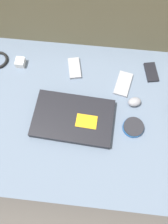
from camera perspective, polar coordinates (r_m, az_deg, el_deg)
The scene contains 10 objects.
ground_plane at distance 1.11m, azimuth 0.00°, elevation -3.09°, with size 8.00×8.00×0.00m, color #4C4742.
couch_seat at distance 1.05m, azimuth 0.00°, elevation -1.85°, with size 1.17×0.77×0.14m.
couch_backrest at distance 1.19m, azimuth 2.72°, elevation 23.28°, with size 1.17×0.20×0.45m.
laptop at distance 0.96m, azimuth -2.83°, elevation -1.66°, with size 0.36×0.24×0.03m.
computer_mouse at distance 1.01m, azimuth 13.05°, elevation 2.59°, with size 0.07×0.06×0.04m.
speaker_puck at distance 0.97m, azimuth 12.76°, elevation -3.89°, with size 0.09×0.09×0.02m.
phone_silver at distance 1.06m, azimuth 10.21°, elevation 7.27°, with size 0.09×0.14×0.01m.
phone_black at distance 1.13m, azimuth 17.15°, elevation 9.91°, with size 0.07×0.11×0.01m.
phone_small at distance 1.09m, azimuth -2.50°, elevation 11.38°, with size 0.08×0.12×0.01m.
charger_brick at distance 1.14m, azimuth -16.29°, elevation 12.34°, with size 0.04×0.05×0.03m.
Camera 1 is at (0.04, -0.37, 1.05)m, focal length 35.00 mm.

